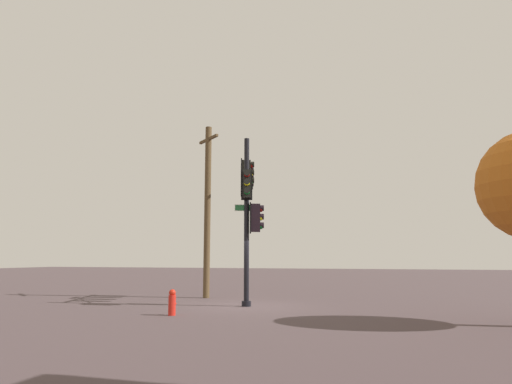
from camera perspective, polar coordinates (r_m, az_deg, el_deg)
The scene contains 4 objects.
ground_plane at distance 18.06m, azimuth -1.22°, elevation -14.07°, with size 120.00×120.00×0.00m, color #493B3D.
signal_pole_assembly at distance 19.39m, azimuth -1.03°, elevation 0.12°, with size 4.61×2.13×6.61m.
utility_pole at distance 21.89m, azimuth -6.07°, elevation -1.98°, with size 1.27×1.44×8.16m.
fire_hydrant at distance 15.49m, azimuth -10.41°, elevation -13.39°, with size 0.33×0.24×0.83m.
Camera 1 is at (-17.11, -5.46, 1.86)m, focal length 32.08 mm.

